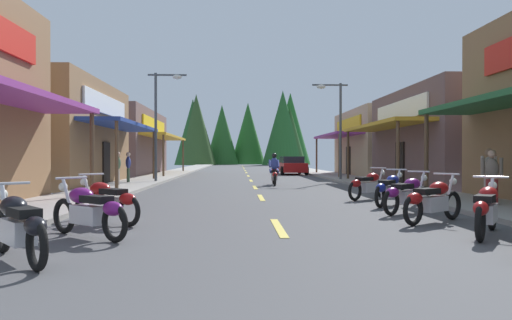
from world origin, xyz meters
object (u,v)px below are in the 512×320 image
motorcycle_parked_left_0 (19,225)px  streetlamp_left (162,111)px  motorcycle_parked_right_3 (407,194)px  pedestrian_by_shop (118,167)px  motorcycle_parked_right_5 (369,185)px  rider_cruising_lead (274,172)px  pedestrian_waiting (489,172)px  motorcycle_parked_left_1 (89,210)px  motorcycle_parked_right_1 (487,208)px  motorcycle_parked_right_2 (433,200)px  parked_car_curbside (291,166)px  motorcycle_parked_left_2 (107,200)px  pedestrian_browsing (492,175)px  motorcycle_parked_right_4 (390,189)px  pedestrian_strolling (128,166)px  streetlamp_right (335,117)px

motorcycle_parked_left_0 → streetlamp_left: bearing=-36.9°
motorcycle_parked_right_3 → pedestrian_by_shop: (-9.53, 10.06, 0.44)m
motorcycle_parked_right_5 → rider_cruising_lead: 8.13m
motorcycle_parked_right_3 → pedestrian_waiting: 3.76m
motorcycle_parked_left_1 → motorcycle_parked_right_1: bearing=-141.0°
motorcycle_parked_right_2 → parked_car_curbside: (0.13, 26.76, 0.20)m
motorcycle_parked_right_1 → motorcycle_parked_right_5: same height
streetlamp_left → motorcycle_parked_left_2: size_ratio=3.32×
motorcycle_parked_left_0 → pedestrian_by_shop: bearing=-30.8°
streetlamp_left → motorcycle_parked_right_5: 13.06m
motorcycle_parked_left_0 → pedestrian_browsing: pedestrian_browsing is taller
motorcycle_parked_left_0 → motorcycle_parked_left_1: bearing=-51.3°
motorcycle_parked_right_4 → motorcycle_parked_right_3: bearing=-146.2°
motorcycle_parked_right_1 → motorcycle_parked_right_4: same height
motorcycle_parked_left_2 → motorcycle_parked_left_1: bearing=134.3°
motorcycle_parked_left_1 → rider_cruising_lead: rider_cruising_lead is taller
motorcycle_parked_right_1 → parked_car_curbside: parked_car_curbside is taller
motorcycle_parked_right_1 → pedestrian_strolling: size_ratio=1.12×
pedestrian_strolling → parked_car_curbside: pedestrian_strolling is taller
streetlamp_right → pedestrian_strolling: bearing=-166.6°
rider_cruising_lead → pedestrian_browsing: pedestrian_browsing is taller
motorcycle_parked_right_2 → pedestrian_waiting: pedestrian_waiting is taller
motorcycle_parked_left_1 → motorcycle_parked_right_4: bearing=-104.4°
motorcycle_parked_right_4 → pedestrian_strolling: bearing=81.3°
streetlamp_left → streetlamp_right: size_ratio=1.04×
motorcycle_parked_right_2 → pedestrian_browsing: (2.68, 2.54, 0.42)m
motorcycle_parked_right_1 → motorcycle_parked_left_2: bearing=111.5°
pedestrian_browsing → pedestrian_waiting: 1.21m
motorcycle_parked_right_2 → parked_car_curbside: 26.76m
motorcycle_parked_right_5 → pedestrian_by_shop: bearing=107.6°
motorcycle_parked_left_1 → pedestrian_strolling: pedestrian_strolling is taller
motorcycle_parked_left_0 → motorcycle_parked_left_1: (0.36, 1.81, 0.00)m
pedestrian_by_shop → pedestrian_browsing: pedestrian_by_shop is taller
motorcycle_parked_right_2 → motorcycle_parked_left_0: bearing=169.7°
motorcycle_parked_left_1 → motorcycle_parked_left_2: 1.72m
pedestrian_browsing → motorcycle_parked_left_1: bearing=167.3°
pedestrian_browsing → pedestrian_strolling: (-12.23, 11.45, 0.02)m
motorcycle_parked_left_1 → pedestrian_waiting: 11.16m
motorcycle_parked_right_5 → pedestrian_waiting: 3.53m
rider_cruising_lead → pedestrian_waiting: bearing=-148.1°
motorcycle_parked_left_1 → pedestrian_strolling: (-2.88, 15.56, 0.44)m
rider_cruising_lead → motorcycle_parked_left_1: bearing=165.2°
motorcycle_parked_right_5 → parked_car_curbside: size_ratio=0.39×
pedestrian_waiting → parked_car_curbside: pedestrian_waiting is taller
streetlamp_right → streetlamp_left: bearing=-170.2°
streetlamp_right → parked_car_curbside: 10.65m
pedestrian_waiting → parked_car_curbside: (-3.07, 23.12, -0.26)m
parked_car_curbside → pedestrian_waiting: bearing=-175.3°
motorcycle_parked_right_5 → motorcycle_parked_left_0: same height
streetlamp_right → motorcycle_parked_right_2: size_ratio=3.09×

